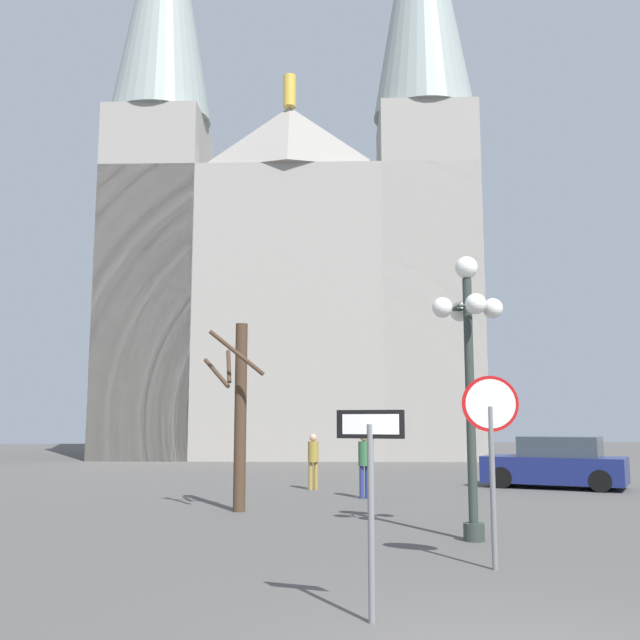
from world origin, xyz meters
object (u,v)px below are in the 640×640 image
Objects in this scene: stop_sign at (491,432)px; one_way_arrow_sign at (371,478)px; bare_tree at (239,411)px; pedestrian_walking at (313,456)px; street_lamp at (469,348)px; parked_car_near_navy at (556,464)px; cathedral at (294,254)px; pedestrian_standing at (364,458)px.

one_way_arrow_sign is (-2.15, -2.43, -0.44)m from stop_sign.
pedestrian_walking is at bearing 66.41° from bare_tree.
street_lamp is (2.61, 4.78, 1.87)m from one_way_arrow_sign.
stop_sign is 11.86m from pedestrian_walking.
stop_sign is 1.24× the size of one_way_arrow_sign.
street_lamp is 1.16× the size of bare_tree.
street_lamp is 3.04× the size of pedestrian_walking.
one_way_arrow_sign is 14.19m from pedestrian_walking.
stop_sign is 3.27m from one_way_arrow_sign.
stop_sign reaches higher than parked_car_near_navy.
parked_car_near_navy is (6.02, 11.57, -1.16)m from stop_sign.
stop_sign is at bearing -88.53° from cathedral.
cathedral is 8.57× the size of bare_tree.
parked_car_near_navy is at bearing 26.53° from bare_tree.
cathedral is 8.15× the size of parked_car_near_navy.
pedestrian_walking is (0.72, 14.17, -0.46)m from one_way_arrow_sign.
bare_tree is at bearing -96.59° from cathedral.
parked_car_near_navy is at bearing -1.35° from pedestrian_walking.
cathedral reaches higher than pedestrian_walking.
cathedral is at bearing 88.12° from pedestrian_walking.
one_way_arrow_sign is (-1.35, -33.57, -10.27)m from cathedral.
parked_car_near_navy is (6.82, -19.58, -10.98)m from cathedral.
one_way_arrow_sign is 5.76m from street_lamp.
bare_tree reaches higher than parked_car_near_navy.
street_lamp is at bearing -78.58° from pedestrian_walking.
parked_car_near_navy is (9.64, 4.81, -1.54)m from bare_tree.
parked_car_near_navy is 2.63× the size of pedestrian_standing.
street_lamp is at bearing -47.20° from bare_tree.
pedestrian_standing is (1.13, -2.52, 0.05)m from pedestrian_walking.
stop_sign is 7.67m from bare_tree.
stop_sign is at bearing -61.85° from bare_tree.
street_lamp is 7.27m from pedestrian_standing.
one_way_arrow_sign is 1.26× the size of pedestrian_standing.
bare_tree is 0.95× the size of parked_car_near_navy.
street_lamp is 1.10× the size of parked_car_near_navy.
street_lamp is at bearing -83.65° from pedestrian_standing.
stop_sign is 9.26m from pedestrian_standing.
cathedral is at bearing 83.41° from bare_tree.
pedestrian_walking is (-1.44, 11.74, -0.90)m from stop_sign.
pedestrian_standing is (-6.33, -2.35, 0.31)m from parked_car_near_navy.
parked_car_near_navy is (8.18, 13.99, -0.72)m from one_way_arrow_sign.
stop_sign is 0.59× the size of parked_car_near_navy.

